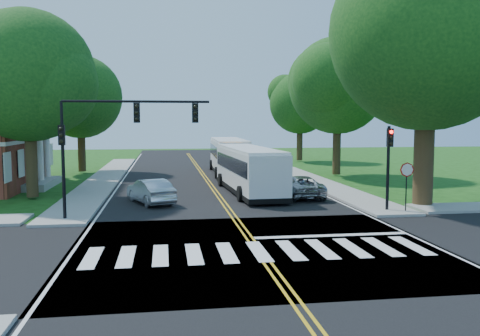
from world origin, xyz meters
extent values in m
plane|color=#183E0F|center=(0.00, 0.00, 0.00)|extent=(140.00, 140.00, 0.00)
cube|color=black|center=(0.00, 18.00, 0.01)|extent=(14.00, 96.00, 0.01)
cube|color=black|center=(0.00, 0.00, 0.01)|extent=(60.00, 12.00, 0.01)
cube|color=gold|center=(0.00, 22.00, 0.01)|extent=(0.36, 70.00, 0.01)
cube|color=silver|center=(-6.80, 22.00, 0.01)|extent=(0.12, 70.00, 0.01)
cube|color=silver|center=(6.80, 22.00, 0.01)|extent=(0.12, 70.00, 0.01)
cube|color=silver|center=(0.00, -0.50, 0.02)|extent=(12.60, 3.00, 0.01)
cube|color=silver|center=(3.50, 1.60, 0.02)|extent=(6.60, 0.40, 0.01)
cube|color=gray|center=(-8.30, 25.00, 0.07)|extent=(2.60, 40.00, 0.15)
cube|color=gray|center=(8.30, 25.00, 0.07)|extent=(2.60, 40.00, 0.15)
cylinder|color=#392816|center=(11.00, 8.00, 3.15)|extent=(1.10, 1.10, 6.00)
sphere|color=#2D671E|center=(11.00, 8.00, 9.66)|extent=(10.80, 10.80, 10.80)
cylinder|color=#392816|center=(-11.50, 14.00, 2.55)|extent=(0.70, 0.70, 4.80)
sphere|color=#2D671E|center=(-11.50, 14.00, 7.55)|extent=(8.00, 8.00, 8.00)
cylinder|color=#392816|center=(-11.00, 30.00, 2.35)|extent=(0.70, 0.70, 4.40)
sphere|color=#2D671E|center=(-11.00, 30.00, 7.02)|extent=(7.60, 7.60, 7.60)
cylinder|color=#392816|center=(11.50, 24.00, 2.65)|extent=(0.70, 0.70, 5.00)
sphere|color=#2D671E|center=(11.50, 24.00, 7.88)|extent=(8.40, 8.40, 8.40)
cylinder|color=#392816|center=(12.50, 40.00, 2.35)|extent=(0.70, 0.70, 4.40)
sphere|color=#2D671E|center=(12.50, 40.00, 6.89)|extent=(7.20, 7.20, 7.20)
cube|color=silver|center=(-12.40, 20.00, 4.40)|extent=(1.40, 6.00, 0.45)
cube|color=gray|center=(-12.40, 20.00, 0.25)|extent=(1.80, 6.00, 0.50)
cylinder|color=silver|center=(-12.40, 17.80, 2.10)|extent=(0.50, 0.50, 4.20)
cylinder|color=silver|center=(-12.40, 20.00, 2.10)|extent=(0.50, 0.50, 4.20)
cylinder|color=silver|center=(-12.40, 22.20, 2.10)|extent=(0.50, 0.50, 4.20)
cylinder|color=black|center=(-8.20, 6.50, 2.45)|extent=(0.16, 0.16, 4.60)
cube|color=black|center=(-8.20, 6.35, 4.15)|extent=(0.30, 0.22, 0.95)
sphere|color=black|center=(-8.20, 6.21, 4.45)|extent=(0.18, 0.18, 0.18)
cylinder|color=black|center=(-4.70, 6.50, 5.75)|extent=(7.00, 0.12, 0.12)
cube|color=black|center=(-4.70, 6.35, 5.20)|extent=(0.30, 0.22, 0.95)
cube|color=black|center=(-1.90, 6.35, 5.20)|extent=(0.30, 0.22, 0.95)
cylinder|color=black|center=(8.20, 6.50, 2.35)|extent=(0.16, 0.16, 4.40)
cube|color=black|center=(8.20, 6.35, 3.95)|extent=(0.30, 0.22, 0.95)
sphere|color=#FF0A05|center=(8.20, 6.21, 4.25)|extent=(0.18, 0.18, 0.18)
cylinder|color=black|center=(9.00, 6.00, 1.25)|extent=(0.06, 0.06, 2.20)
cylinder|color=#A50A07|center=(9.00, 5.97, 2.30)|extent=(0.76, 0.04, 0.76)
cube|color=silver|center=(2.15, 14.68, 1.53)|extent=(3.07, 11.69, 2.70)
cube|color=black|center=(2.15, 14.68, 2.02)|extent=(3.10, 10.89, 0.93)
cube|color=black|center=(1.86, 20.52, 1.88)|extent=(2.41, 0.22, 1.57)
cube|color=orange|center=(1.86, 20.52, 2.76)|extent=(1.67, 0.18, 0.31)
cube|color=black|center=(2.15, 14.68, 0.34)|extent=(3.13, 11.80, 0.29)
cube|color=silver|center=(2.15, 14.68, 2.94)|extent=(3.00, 11.34, 0.22)
cylinder|color=black|center=(3.23, 18.57, 0.48)|extent=(0.36, 0.96, 0.94)
cylinder|color=black|center=(0.68, 18.44, 0.48)|extent=(0.36, 0.96, 0.94)
cylinder|color=black|center=(3.59, 11.21, 0.48)|extent=(0.36, 0.96, 0.94)
cylinder|color=black|center=(1.05, 11.09, 0.48)|extent=(0.36, 0.96, 0.94)
cube|color=silver|center=(2.37, 27.10, 1.60)|extent=(3.02, 12.19, 2.82)
cube|color=black|center=(2.37, 27.10, 2.12)|extent=(3.06, 11.35, 0.98)
cube|color=black|center=(2.57, 33.21, 1.96)|extent=(2.51, 0.18, 1.64)
cube|color=orange|center=(2.57, 33.21, 2.89)|extent=(1.75, 0.16, 0.33)
cube|color=black|center=(2.37, 27.10, 0.35)|extent=(3.07, 12.29, 0.31)
cube|color=silver|center=(2.37, 27.10, 3.07)|extent=(2.96, 11.83, 0.23)
cylinder|color=black|center=(3.83, 31.06, 0.50)|extent=(0.36, 1.00, 0.99)
cylinder|color=black|center=(1.17, 31.15, 0.50)|extent=(0.36, 1.00, 0.99)
cylinder|color=black|center=(3.58, 23.37, 0.50)|extent=(0.36, 1.00, 0.99)
cylinder|color=black|center=(0.91, 23.46, 0.50)|extent=(0.36, 1.00, 0.99)
imported|color=silver|center=(-4.24, 11.16, 0.73)|extent=(3.03, 4.62, 1.44)
imported|color=#A5A6AC|center=(4.95, 12.25, 0.70)|extent=(2.41, 4.99, 1.37)
imported|color=black|center=(4.92, 18.47, 0.63)|extent=(2.38, 4.49, 1.24)
camera|label=1|loc=(-3.41, -18.59, 4.82)|focal=38.00mm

